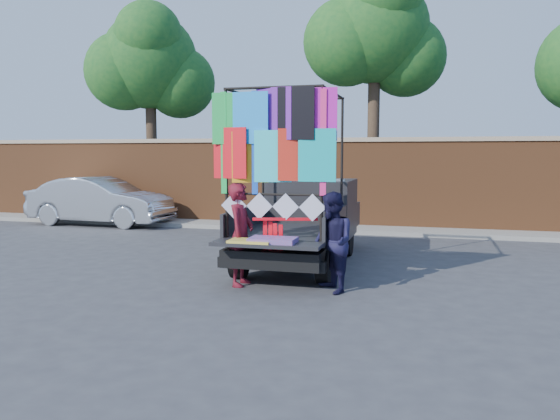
% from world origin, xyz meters
% --- Properties ---
extents(ground, '(90.00, 90.00, 0.00)m').
position_xyz_m(ground, '(0.00, 0.00, 0.00)').
color(ground, '#38383A').
rests_on(ground, ground).
extents(brick_wall, '(30.00, 0.45, 2.61)m').
position_xyz_m(brick_wall, '(0.00, 7.00, 1.33)').
color(brick_wall, brown).
rests_on(brick_wall, ground).
extents(curb, '(30.00, 1.20, 0.12)m').
position_xyz_m(curb, '(0.00, 6.30, 0.06)').
color(curb, gray).
rests_on(curb, ground).
extents(tree_left, '(4.20, 3.30, 7.05)m').
position_xyz_m(tree_left, '(-6.48, 8.12, 5.12)').
color(tree_left, '#38281C').
rests_on(tree_left, ground).
extents(tree_mid, '(4.20, 3.30, 7.73)m').
position_xyz_m(tree_mid, '(1.02, 8.12, 5.70)').
color(tree_mid, '#38281C').
rests_on(tree_mid, ground).
extents(pickup_truck, '(2.04, 5.11, 3.22)m').
position_xyz_m(pickup_truck, '(0.29, 2.11, 0.82)').
color(pickup_truck, black).
rests_on(pickup_truck, ground).
extents(sedan, '(4.44, 1.66, 1.45)m').
position_xyz_m(sedan, '(-6.91, 5.70, 0.72)').
color(sedan, silver).
rests_on(sedan, ground).
extents(woman, '(0.41, 0.62, 1.69)m').
position_xyz_m(woman, '(-0.27, -0.37, 0.84)').
color(woman, maroon).
rests_on(woman, ground).
extents(man, '(0.91, 0.97, 1.58)m').
position_xyz_m(man, '(1.25, -0.43, 0.79)').
color(man, '#161434').
rests_on(man, ground).
extents(streamer_bundle, '(1.02, 0.31, 0.71)m').
position_xyz_m(streamer_bundle, '(0.38, -0.41, 0.92)').
color(streamer_bundle, '#FF0D1A').
rests_on(streamer_bundle, ground).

